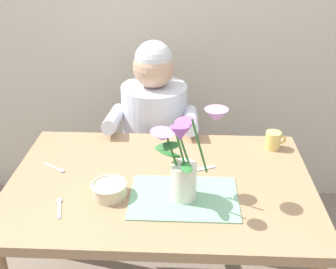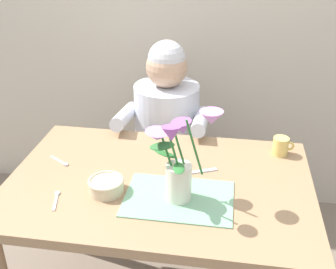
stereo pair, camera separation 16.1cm
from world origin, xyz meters
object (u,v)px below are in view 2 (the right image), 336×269
(flower_vase, at_px, (180,158))
(ceramic_bowl, at_px, (106,185))
(seated_person, at_px, (167,144))
(dinner_knife, at_px, (195,172))
(coffee_cup, at_px, (281,146))

(flower_vase, xyz_separation_m, ceramic_bowl, (-0.28, 0.00, -0.14))
(seated_person, xyz_separation_m, flower_vase, (0.17, -0.73, 0.35))
(ceramic_bowl, relative_size, dinner_knife, 0.72)
(ceramic_bowl, distance_m, coffee_cup, 0.78)
(flower_vase, xyz_separation_m, coffee_cup, (0.39, 0.40, -0.13))
(seated_person, distance_m, coffee_cup, 0.68)
(seated_person, bearing_deg, coffee_cup, -26.51)
(dinner_knife, bearing_deg, ceramic_bowl, -172.50)
(ceramic_bowl, bearing_deg, seated_person, 81.23)
(dinner_knife, distance_m, coffee_cup, 0.41)
(seated_person, height_order, coffee_cup, seated_person)
(seated_person, bearing_deg, dinner_knife, -65.22)
(seated_person, height_order, ceramic_bowl, seated_person)
(coffee_cup, bearing_deg, flower_vase, -134.71)
(seated_person, relative_size, dinner_knife, 5.97)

